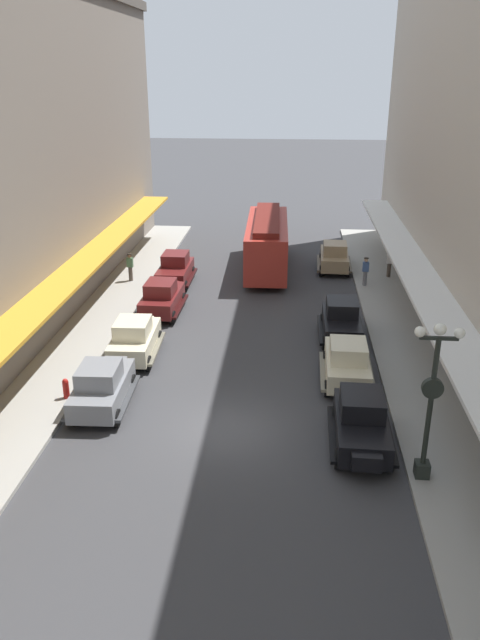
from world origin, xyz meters
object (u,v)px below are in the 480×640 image
at_px(streetcar, 267,241).
at_px(fire_hydrant, 66,388).
at_px(parked_car_4, 334,256).
at_px(parked_car_3, 342,320).
at_px(parked_car_5, 362,421).
at_px(pedestrian_1, 130,267).
at_px(parked_car_0, 162,297).
at_px(pedestrian_2, 389,263).
at_px(parked_car_2, 175,269).
at_px(lamp_post_with_clock, 431,396).
at_px(parked_car_7, 347,361).
at_px(parked_car_1, 102,385).
at_px(parked_car_6, 134,337).
at_px(pedestrian_0, 365,271).

bearing_deg(streetcar, fire_hydrant, -111.42).
bearing_deg(parked_car_4, parked_car_3, -91.42).
xyz_separation_m(parked_car_5, streetcar, (-4.07, 19.85, 0.96)).
bearing_deg(pedestrian_1, parked_car_0, -59.12).
bearing_deg(parked_car_3, parked_car_5, -89.65).
bearing_deg(fire_hydrant, pedestrian_1, 94.24).
height_order(parked_car_4, streetcar, streetcar).
height_order(parked_car_4, parked_car_5, same).
relative_size(pedestrian_1, pedestrian_2, 1.02).
height_order(fire_hydrant, pedestrian_1, pedestrian_1).
distance_m(parked_car_3, parked_car_5, 9.18).
distance_m(streetcar, pedestrian_1, 8.73).
bearing_deg(streetcar, pedestrian_1, -157.39).
xyz_separation_m(parked_car_2, lamp_post_with_clock, (11.12, -18.40, 2.04)).
bearing_deg(streetcar, parked_car_7, -75.42).
distance_m(parked_car_7, fire_hydrant, 11.19).
xyz_separation_m(parked_car_2, parked_car_5, (9.39, -16.58, 0.00)).
relative_size(parked_car_1, fire_hydrant, 5.25).
relative_size(parked_car_0, pedestrian_1, 2.56).
relative_size(parked_car_5, pedestrian_1, 2.57).
height_order(parked_car_7, fire_hydrant, parked_car_7).
xyz_separation_m(parked_car_4, pedestrian_2, (3.24, -1.53, 0.05)).
bearing_deg(parked_car_5, parked_car_7, 91.59).
relative_size(fire_hydrant, pedestrian_1, 0.49).
relative_size(lamp_post_with_clock, pedestrian_1, 3.09).
distance_m(parked_car_5, fire_hydrant, 11.23).
bearing_deg(pedestrian_2, parked_car_6, -136.15).
bearing_deg(lamp_post_with_clock, parked_car_4, 93.94).
height_order(pedestrian_1, pedestrian_2, pedestrian_1).
bearing_deg(streetcar, lamp_post_with_clock, -75.01).
relative_size(parked_car_5, lamp_post_with_clock, 0.83).
distance_m(parked_car_3, parked_car_4, 10.94).
bearing_deg(parked_car_0, parked_car_7, -37.63).
xyz_separation_m(parked_car_2, fire_hydrant, (-1.63, -14.45, -0.38)).
bearing_deg(lamp_post_with_clock, parked_car_5, 133.56).
height_order(parked_car_4, pedestrian_0, parked_car_4).
bearing_deg(fire_hydrant, parked_car_0, 79.12).
xyz_separation_m(parked_car_1, lamp_post_with_clock, (11.20, -3.60, 2.04)).
distance_m(parked_car_2, parked_car_3, 11.92).
relative_size(parked_car_5, fire_hydrant, 5.22).
bearing_deg(pedestrian_0, parked_car_6, -136.72).
xyz_separation_m(parked_car_2, parked_car_4, (9.61, 3.53, 0.00)).
height_order(parked_car_4, parked_car_6, same).
relative_size(fire_hydrant, pedestrian_0, 0.49).
bearing_deg(parked_car_2, pedestrian_1, -178.47).
bearing_deg(lamp_post_with_clock, parked_car_7, 105.95).
height_order(parked_car_6, streetcar, streetcar).
bearing_deg(parked_car_2, parked_car_0, -87.66).
relative_size(parked_car_1, parked_car_2, 1.01).
bearing_deg(streetcar, parked_car_6, -111.22).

